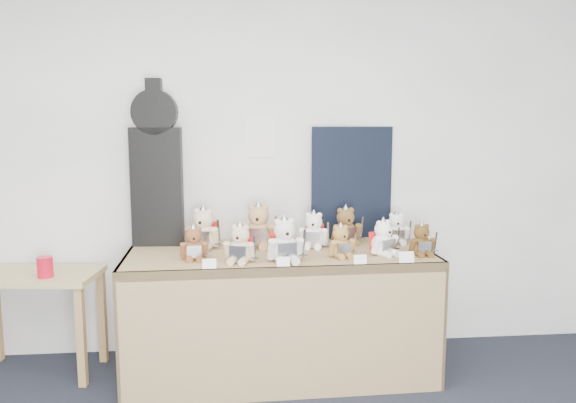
{
  "coord_description": "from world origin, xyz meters",
  "views": [
    {
      "loc": [
        0.23,
        -1.59,
        1.69
      ],
      "look_at": [
        0.57,
        1.95,
        1.19
      ],
      "focal_mm": 35.0,
      "sensor_mm": 36.0,
      "label": 1
    }
  ],
  "objects": [
    {
      "name": "teddy_back_centre_right",
      "position": [
        0.77,
        2.15,
        0.95
      ],
      "size": [
        0.23,
        0.21,
        0.28
      ],
      "rotation": [
        0.0,
        0.0,
        -0.23
      ],
      "color": "white",
      "rests_on": "display_table"
    },
    {
      "name": "navy_board",
      "position": [
        1.1,
        2.44,
        1.25
      ],
      "size": [
        0.61,
        0.11,
        0.82
      ],
      "primitive_type": "cube",
      "rotation": [
        0.0,
        0.0,
        0.14
      ],
      "color": "black",
      "rests_on": "display_table"
    },
    {
      "name": "teddy_front_far_right",
      "position": [
        1.19,
        1.88,
        0.94
      ],
      "size": [
        0.22,
        0.21,
        0.26
      ],
      "rotation": [
        0.0,
        0.0,
        0.47
      ],
      "color": "white",
      "rests_on": "display_table"
    },
    {
      "name": "entry_card_c",
      "position": [
        0.98,
        1.65,
        0.87
      ],
      "size": [
        0.08,
        0.02,
        0.06
      ],
      "primitive_type": "cube",
      "rotation": [
        -0.24,
        0.0,
        0.02
      ],
      "color": "white",
      "rests_on": "display_table"
    },
    {
      "name": "teddy_front_left",
      "position": [
        0.26,
        1.78,
        0.95
      ],
      "size": [
        0.22,
        0.21,
        0.27
      ],
      "rotation": [
        0.0,
        0.0,
        -0.28
      ],
      "color": "#C8B28D",
      "rests_on": "display_table"
    },
    {
      "name": "teddy_back_right",
      "position": [
        1.01,
        2.23,
        0.96
      ],
      "size": [
        0.25,
        0.21,
        0.3
      ],
      "rotation": [
        0.0,
        0.0,
        0.17
      ],
      "color": "brown",
      "rests_on": "display_table"
    },
    {
      "name": "teddy_back_left",
      "position": [
        0.02,
        2.18,
        0.96
      ],
      "size": [
        0.26,
        0.24,
        0.32
      ],
      "rotation": [
        0.0,
        0.0,
        -0.24
      ],
      "color": "beige",
      "rests_on": "display_table"
    },
    {
      "name": "entry_card_d",
      "position": [
        1.27,
        1.66,
        0.88
      ],
      "size": [
        0.1,
        0.02,
        0.07
      ],
      "primitive_type": "cube",
      "rotation": [
        -0.24,
        0.0,
        0.02
      ],
      "color": "white",
      "rests_on": "display_table"
    },
    {
      "name": "guitar_case",
      "position": [
        -0.3,
        2.32,
        1.4
      ],
      "size": [
        0.35,
        0.12,
        1.15
      ],
      "rotation": [
        0.0,
        0.0,
        -0.06
      ],
      "color": "black",
      "rests_on": "display_table"
    },
    {
      "name": "teddy_front_end",
      "position": [
        1.43,
        1.85,
        0.93
      ],
      "size": [
        0.19,
        0.16,
        0.23
      ],
      "rotation": [
        0.0,
        0.0,
        0.06
      ],
      "color": "brown",
      "rests_on": "display_table"
    },
    {
      "name": "teddy_front_centre",
      "position": [
        0.54,
        1.77,
        0.96
      ],
      "size": [
        0.26,
        0.22,
        0.31
      ],
      "rotation": [
        0.0,
        0.0,
        0.15
      ],
      "color": "silver",
      "rests_on": "display_table"
    },
    {
      "name": "room_shell",
      "position": [
        0.43,
        2.49,
        1.59
      ],
      "size": [
        6.0,
        6.0,
        6.0
      ],
      "color": "white",
      "rests_on": "floor"
    },
    {
      "name": "red_cup",
      "position": [
        -0.99,
        2.06,
        0.77
      ],
      "size": [
        0.1,
        0.1,
        0.13
      ],
      "primitive_type": "cylinder",
      "color": "red",
      "rests_on": "side_table"
    },
    {
      "name": "teddy_front_right",
      "position": [
        0.9,
        1.85,
        0.93
      ],
      "size": [
        0.2,
        0.18,
        0.24
      ],
      "rotation": [
        0.0,
        0.0,
        0.26
      ],
      "color": "olive",
      "rests_on": "display_table"
    },
    {
      "name": "teddy_back_end",
      "position": [
        1.37,
        2.21,
        0.94
      ],
      "size": [
        0.21,
        0.17,
        0.25
      ],
      "rotation": [
        0.0,
        0.0,
        -0.08
      ],
      "color": "white",
      "rests_on": "display_table"
    },
    {
      "name": "teddy_back_centre_left",
      "position": [
        0.39,
        2.19,
        0.97
      ],
      "size": [
        0.28,
        0.24,
        0.34
      ],
      "rotation": [
        0.0,
        0.0,
        -0.16
      ],
      "color": "tan",
      "rests_on": "display_table"
    },
    {
      "name": "side_table",
      "position": [
        -1.11,
        2.18,
        0.57
      ],
      "size": [
        0.89,
        0.56,
        0.7
      ],
      "rotation": [
        0.0,
        0.0,
        -0.12
      ],
      "color": "tan",
      "rests_on": "floor"
    },
    {
      "name": "display_table",
      "position": [
        0.53,
        1.96,
        0.66
      ],
      "size": [
        2.03,
        0.88,
        0.84
      ],
      "rotation": [
        0.0,
        0.0,
        0.02
      ],
      "color": "olive",
      "rests_on": "floor"
    },
    {
      "name": "entry_card_a",
      "position": [
        0.08,
        1.63,
        0.87
      ],
      "size": [
        0.08,
        0.02,
        0.06
      ],
      "primitive_type": "cube",
      "rotation": [
        -0.24,
        0.0,
        0.02
      ],
      "color": "white",
      "rests_on": "display_table"
    },
    {
      "name": "teddy_front_far_left",
      "position": [
        -0.03,
        1.87,
        0.93
      ],
      "size": [
        0.2,
        0.16,
        0.24
      ],
      "rotation": [
        0.0,
        0.0,
        0.12
      ],
      "color": "brown",
      "rests_on": "display_table"
    },
    {
      "name": "entry_card_b",
      "position": [
        0.51,
        1.64,
        0.87
      ],
      "size": [
        0.08,
        0.02,
        0.06
      ],
      "primitive_type": "cube",
      "rotation": [
        -0.24,
        0.0,
        0.02
      ],
      "color": "white",
      "rests_on": "display_table"
    }
  ]
}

